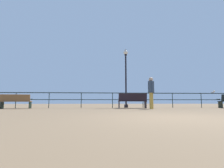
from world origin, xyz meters
TOP-DOWN VIEW (x-y plane):
  - ground_plane at (0.00, 0.00)m, footprint 60.00×60.00m
  - pier_railing at (-0.00, 7.08)m, footprint 22.71×0.05m
  - bench_far_left at (-6.82, 6.27)m, footprint 1.67×0.78m
  - bench_near_left at (0.15, 6.26)m, footprint 1.76×0.72m
  - lamppost_center at (-0.07, 7.42)m, footprint 0.30×0.30m
  - person_by_bench at (1.00, 5.14)m, footprint 0.38×0.49m
  - seagull_on_rail at (6.04, 7.06)m, footprint 0.15×0.39m

SIDE VIEW (x-z plane):
  - ground_plane at x=0.00m, z-range 0.00..0.00m
  - bench_far_left at x=-6.82m, z-range 0.05..0.89m
  - bench_near_left at x=0.15m, z-range 0.05..0.97m
  - pier_railing at x=0.00m, z-range 0.24..1.26m
  - person_by_bench at x=1.00m, z-range 0.13..1.92m
  - seagull_on_rail at x=6.04m, z-range 1.00..1.18m
  - lamppost_center at x=-0.07m, z-range 0.24..4.38m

